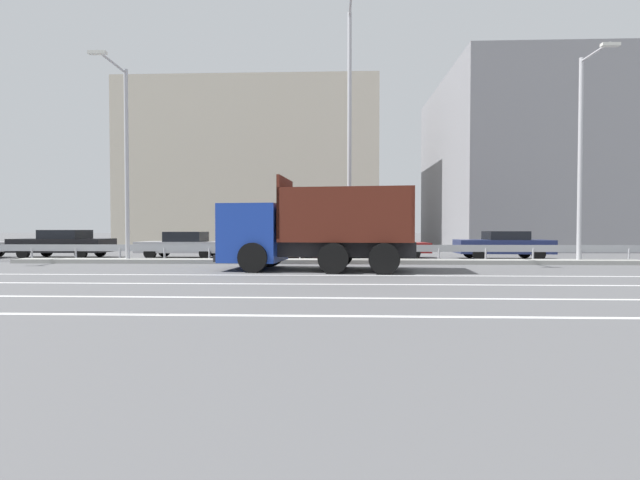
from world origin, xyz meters
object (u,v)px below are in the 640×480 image
dump_truck (294,236)px  median_road_sign (234,234)px  street_lamp_3 (582,150)px  parked_car_1 (63,243)px  parked_car_3 (283,245)px  parked_car_5 (503,245)px  parked_car_4 (383,246)px  street_lamp_2 (350,125)px  street_lamp_1 (124,154)px  parked_car_2 (184,245)px

dump_truck → median_road_sign: dump_truck is taller
street_lamp_3 → parked_car_1: size_ratio=1.83×
parked_car_3 → parked_car_5: 11.18m
street_lamp_3 → parked_car_3: 14.44m
dump_truck → parked_car_4: bearing=-25.6°
street_lamp_2 → dump_truck: bearing=-127.5°
dump_truck → street_lamp_3: street_lamp_3 is taller
parked_car_1 → parked_car_3: size_ratio=1.08×
street_lamp_3 → parked_car_5: size_ratio=1.93×
dump_truck → parked_car_5: dump_truck is taller
dump_truck → street_lamp_3: size_ratio=0.81×
street_lamp_1 → parked_car_1: (-5.01, 3.35, -4.09)m
street_lamp_3 → parked_car_4: size_ratio=1.88×
parked_car_4 → median_road_sign: bearing=115.0°
parked_car_2 → parked_car_4: bearing=-88.5°
parked_car_3 → median_road_sign: bearing=149.1°
parked_car_1 → parked_car_2: size_ratio=1.07×
street_lamp_1 → parked_car_1: bearing=146.2°
parked_car_3 → parked_car_5: size_ratio=0.98×
dump_truck → parked_car_2: dump_truck is taller
street_lamp_3 → parked_car_3: (-13.35, 3.54, -4.22)m
street_lamp_2 → street_lamp_3: 10.05m
parked_car_2 → parked_car_5: 16.31m
median_road_sign → street_lamp_1: street_lamp_1 is taller
dump_truck → street_lamp_2: bearing=-31.8°
parked_car_1 → parked_car_5: (22.78, -0.36, -0.03)m
parked_car_1 → median_road_sign: bearing=-108.4°
street_lamp_3 → parked_car_3: bearing=165.2°
street_lamp_1 → dump_truck: bearing=-20.8°
median_road_sign → street_lamp_1: (-4.85, -0.08, 3.56)m
street_lamp_1 → parked_car_2: size_ratio=1.90×
street_lamp_2 → parked_car_3: bearing=131.3°
median_road_sign → street_lamp_1: bearing=-179.0°
parked_car_1 → parked_car_5: bearing=-91.0°
parked_car_5 → parked_car_3: bearing=89.7°
parked_car_3 → parked_car_4: (5.25, -0.01, -0.04)m
parked_car_2 → parked_car_3: 5.15m
parked_car_2 → parked_car_5: bearing=-91.2°
parked_car_1 → parked_car_2: bearing=-90.1°
median_road_sign → parked_car_3: size_ratio=0.56×
street_lamp_3 → parked_car_4: 9.80m
street_lamp_2 → street_lamp_3: bearing=1.6°
street_lamp_1 → street_lamp_2: size_ratio=0.80×
street_lamp_3 → parked_car_5: 5.54m
street_lamp_1 → parked_car_3: (6.61, 3.61, -4.16)m
parked_car_5 → dump_truck: bearing=123.9°
street_lamp_2 → parked_car_2: bearing=157.3°
parked_car_4 → parked_car_5: (5.91, -0.61, 0.07)m
parked_car_2 → parked_car_4: (10.40, 0.25, -0.05)m
street_lamp_1 → parked_car_4: 13.09m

